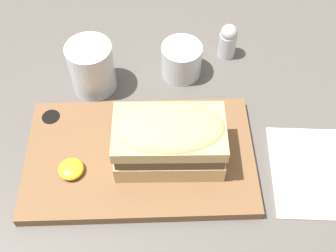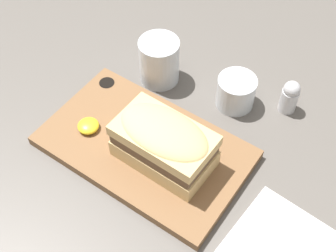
{
  "view_description": "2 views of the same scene",
  "coord_description": "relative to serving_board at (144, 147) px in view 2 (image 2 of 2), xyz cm",
  "views": [
    {
      "loc": [
        2.65,
        -35.85,
        59.5
      ],
      "look_at": [
        3.84,
        1.3,
        7.85
      ],
      "focal_mm": 45.0,
      "sensor_mm": 36.0,
      "label": 1
    },
    {
      "loc": [
        30.01,
        -37.92,
        69.75
      ],
      "look_at": [
        2.33,
        1.93,
        8.12
      ],
      "focal_mm": 50.0,
      "sensor_mm": 36.0,
      "label": 2
    }
  ],
  "objects": [
    {
      "name": "water_glass",
      "position": [
        -8.16,
        16.0,
        3.1
      ],
      "size": [
        7.84,
        7.84,
        9.28
      ],
      "color": "silver",
      "rests_on": "dining_table"
    },
    {
      "name": "dining_table",
      "position": [
        0.71,
        0.95,
        -1.93
      ],
      "size": [
        163.82,
        125.93,
        2.0
      ],
      "color": "#56514C",
      "rests_on": "ground"
    },
    {
      "name": "wine_glass",
      "position": [
        7.49,
        18.73,
        1.94
      ],
      "size": [
        7.27,
        7.27,
        6.21
      ],
      "color": "silver",
      "rests_on": "dining_table"
    },
    {
      "name": "serving_board",
      "position": [
        0.0,
        0.0,
        0.0
      ],
      "size": [
        35.54,
        21.29,
        1.9
      ],
      "color": "brown",
      "rests_on": "dining_table"
    },
    {
      "name": "salt_shaker",
      "position": [
        16.34,
        23.11,
        2.6
      ],
      "size": [
        3.28,
        3.28,
        6.99
      ],
      "color": "silver",
      "rests_on": "dining_table"
    },
    {
      "name": "sandwich",
      "position": [
        4.64,
        -0.54,
        5.73
      ],
      "size": [
        16.4,
        9.66,
        8.95
      ],
      "rotation": [
        0.0,
        0.0,
        -0.02
      ],
      "color": "tan",
      "rests_on": "serving_board"
    },
    {
      "name": "mustard_dollop",
      "position": [
        -10.18,
        -2.9,
        1.69
      ],
      "size": [
        3.85,
        3.85,
        1.54
      ],
      "color": "gold",
      "rests_on": "serving_board"
    }
  ]
}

